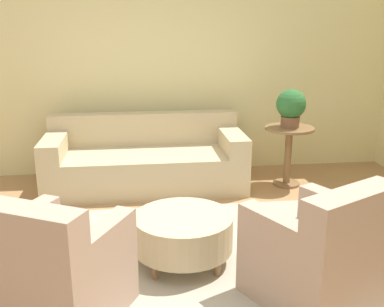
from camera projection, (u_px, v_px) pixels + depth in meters
ground_plane at (182, 263)px, 3.60m from camera, size 16.00×16.00×0.00m
wall_back at (161, 61)px, 5.57m from camera, size 8.83×0.12×2.80m
rug at (182, 262)px, 3.60m from camera, size 2.85×2.28×0.01m
couch at (146, 162)px, 5.23m from camera, size 2.25×0.94×0.82m
armchair_left at (54, 273)px, 2.81m from camera, size 1.00×1.00×0.87m
armchair_right at (319, 256)px, 3.01m from camera, size 1.00×1.00×0.87m
ottoman_table at (183, 232)px, 3.54m from camera, size 0.79×0.79×0.39m
side_table at (289, 146)px, 5.22m from camera, size 0.56×0.56×0.70m
potted_plant_on_side_table at (291, 106)px, 5.09m from camera, size 0.34×0.34×0.44m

